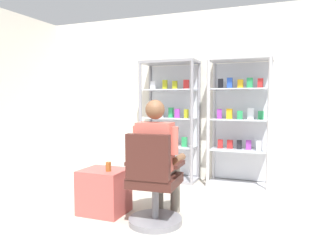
% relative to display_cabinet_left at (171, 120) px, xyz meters
% --- Properties ---
extents(back_wall, '(6.00, 0.10, 2.70)m').
position_rel_display_cabinet_left_xyz_m(back_wall, '(0.55, 0.24, 0.38)').
color(back_wall, silver).
rests_on(back_wall, ground).
extents(display_cabinet_left, '(0.90, 0.45, 1.90)m').
position_rel_display_cabinet_left_xyz_m(display_cabinet_left, '(0.00, 0.00, 0.00)').
color(display_cabinet_left, gray).
rests_on(display_cabinet_left, ground).
extents(display_cabinet_right, '(0.90, 0.45, 1.90)m').
position_rel_display_cabinet_left_xyz_m(display_cabinet_right, '(1.10, -0.00, -0.00)').
color(display_cabinet_right, '#B7B7BC').
rests_on(display_cabinet_right, ground).
extents(office_chair, '(0.58, 0.56, 0.96)m').
position_rel_display_cabinet_left_xyz_m(office_chair, '(0.50, -1.87, -0.57)').
color(office_chair, slate).
rests_on(office_chair, ground).
extents(seated_shopkeeper, '(0.50, 0.58, 1.29)m').
position_rel_display_cabinet_left_xyz_m(seated_shopkeeper, '(0.49, -1.71, -0.25)').
color(seated_shopkeeper, slate).
rests_on(seated_shopkeeper, ground).
extents(storage_crate, '(0.50, 0.43, 0.50)m').
position_rel_display_cabinet_left_xyz_m(storage_crate, '(-0.17, -1.74, -0.72)').
color(storage_crate, '#B24C47').
rests_on(storage_crate, ground).
extents(tea_glass, '(0.06, 0.06, 0.10)m').
position_rel_display_cabinet_left_xyz_m(tea_glass, '(-0.08, -1.79, -0.41)').
color(tea_glass, brown).
rests_on(tea_glass, storage_crate).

